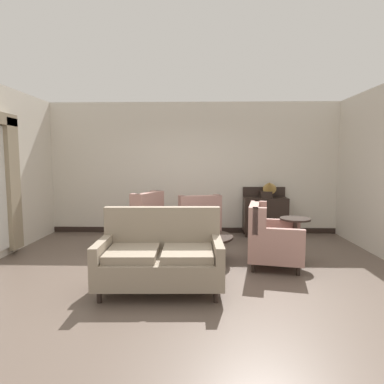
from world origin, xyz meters
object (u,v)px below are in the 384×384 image
Objects in this scene: coffee_table at (203,240)px; side_table at (295,236)px; armchair_far_left at (140,225)px; gramophone at (268,188)px; porcelain_vase at (205,228)px; settee at (161,257)px; armchair_near_sideboard at (197,223)px; armchair_beside_settee at (271,239)px; sideboard at (265,214)px.

coffee_table is 1.35× the size of side_table.
coffee_table is 1.51m from side_table.
side_table is at bearing 99.80° from armchair_far_left.
porcelain_vase is at bearing -128.19° from gramophone.
settee is 2.29m from armchair_near_sideboard.
armchair_far_left reaches higher than coffee_table.
armchair_beside_settee is 0.48m from side_table.
armchair_near_sideboard is at bearing 77.01° from settee.
porcelain_vase is at bearing 84.39° from armchair_far_left.
porcelain_vase reaches higher than coffee_table.
armchair_near_sideboard is at bearing 145.58° from side_table.
side_table is at bearing 130.41° from armchair_near_sideboard.
sideboard is 0.59m from gramophone.
side_table is at bearing -87.93° from gramophone.
armchair_far_left is (-1.18, 0.74, 0.09)m from coffee_table.
armchair_far_left is (-1.08, -0.36, 0.03)m from armchair_near_sideboard.
armchair_beside_settee is 2.10m from sideboard.
armchair_near_sideboard is at bearing -152.72° from sideboard.
armchair_beside_settee is at bearing -98.83° from sideboard.
sideboard reaches higher than settee.
side_table is at bearing -53.62° from armchair_beside_settee.
armchair_far_left is (-0.63, 1.89, 0.04)m from settee.
settee is at bearing -150.87° from side_table.
sideboard reaches higher than side_table.
armchair_beside_settee reaches higher than porcelain_vase.
coffee_table is 0.93× the size of sideboard.
porcelain_vase is 0.29× the size of sideboard.
gramophone reaches higher than sideboard.
settee is 3.45× the size of gramophone.
settee is (-0.55, -1.15, 0.05)m from coffee_table.
settee reaches higher than coffee_table.
sideboard is at bearing 53.34° from coffee_table.
coffee_table is 1.00× the size of armchair_beside_settee.
sideboard is at bearing -167.89° from armchair_near_sideboard.
side_table is 0.69× the size of sideboard.
sideboard is (2.58, 1.13, 0.03)m from armchair_far_left.
porcelain_vase is 1.47m from side_table.
armchair_far_left is at bearing 164.58° from side_table.
sideboard is (-0.11, 1.88, 0.05)m from side_table.
armchair_beside_settee is 0.92× the size of armchair_far_left.
gramophone reaches higher than porcelain_vase.
coffee_table is 2.34m from sideboard.
gramophone is (1.40, 1.78, 0.50)m from porcelain_vase.
gramophone reaches higher than armchair_far_left.
armchair_near_sideboard is (-1.18, 1.30, -0.00)m from armchair_beside_settee.
gramophone is at bearing -62.31° from sideboard.
gramophone is (1.99, 2.94, 0.65)m from settee.
gramophone is at bearing -171.09° from armchair_near_sideboard.
armchair_far_left is 2.89m from gramophone.
side_table is at bearing -86.68° from sideboard.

